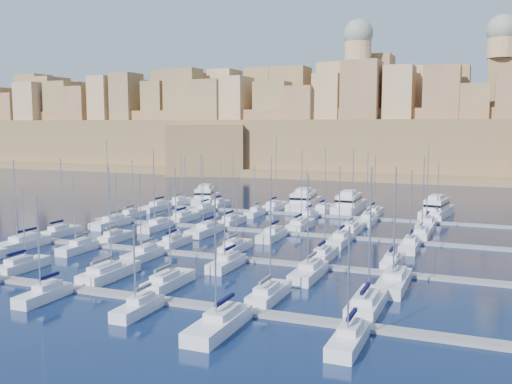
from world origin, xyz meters
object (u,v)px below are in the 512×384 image
at_px(sailboat_4, 269,294).
at_px(motor_yacht_b, 304,201).
at_px(motor_yacht_c, 349,204).
at_px(sailboat_2, 109,273).
at_px(motor_yacht_d, 436,209).
at_px(motor_yacht_a, 206,197).

relative_size(sailboat_4, motor_yacht_b, 0.69).
height_order(sailboat_4, motor_yacht_c, sailboat_4).
height_order(sailboat_2, motor_yacht_d, sailboat_2).
relative_size(sailboat_4, motor_yacht_d, 0.83).
xyz_separation_m(sailboat_2, motor_yacht_c, (16.38, 69.70, 0.96)).
distance_m(sailboat_2, motor_yacht_a, 72.30).
bearing_deg(motor_yacht_d, motor_yacht_b, 177.08).
height_order(sailboat_4, motor_yacht_d, sailboat_4).
bearing_deg(motor_yacht_d, sailboat_2, -117.72).
relative_size(sailboat_2, motor_yacht_c, 0.88).
xyz_separation_m(motor_yacht_b, motor_yacht_d, (30.90, -1.57, -0.00)).
height_order(motor_yacht_b, motor_yacht_c, same).
xyz_separation_m(motor_yacht_a, motor_yacht_d, (57.09, -0.46, 0.00)).
bearing_deg(motor_yacht_a, sailboat_2, -73.13).
distance_m(motor_yacht_a, motor_yacht_c, 37.36).
distance_m(sailboat_2, motor_yacht_c, 71.61).
relative_size(sailboat_2, motor_yacht_d, 0.97).
distance_m(sailboat_4, motor_yacht_b, 73.24).
bearing_deg(motor_yacht_c, motor_yacht_d, -2.85).
relative_size(motor_yacht_b, motor_yacht_c, 1.09).
bearing_deg(sailboat_2, motor_yacht_d, 62.28).
xyz_separation_m(sailboat_2, motor_yacht_b, (5.21, 70.30, 0.96)).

